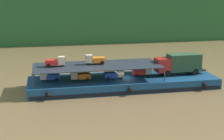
# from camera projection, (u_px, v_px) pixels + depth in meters

# --- Properties ---
(ground_plane) EXTENTS (400.00, 400.00, 0.00)m
(ground_plane) POSITION_uv_depth(u_px,v_px,m) (123.00, 87.00, 49.19)
(ground_plane) COLOR brown
(cargo_barge) EXTENTS (27.06, 8.17, 1.50)m
(cargo_barge) POSITION_uv_depth(u_px,v_px,m) (123.00, 83.00, 48.99)
(cargo_barge) COLOR navy
(cargo_barge) RESTS_ON ground
(covered_lorry) EXTENTS (7.90, 2.46, 3.10)m
(covered_lorry) POSITION_uv_depth(u_px,v_px,m) (179.00, 63.00, 50.20)
(covered_lorry) COLOR maroon
(covered_lorry) RESTS_ON cargo_barge
(cargo_rack) EXTENTS (17.86, 6.80, 2.00)m
(cargo_rack) POSITION_uv_depth(u_px,v_px,m) (97.00, 66.00, 47.64)
(cargo_rack) COLOR #232833
(cargo_rack) RESTS_ON cargo_barge
(mini_truck_lower_stern) EXTENTS (2.75, 1.22, 1.38)m
(mini_truck_lower_stern) POSITION_uv_depth(u_px,v_px,m) (49.00, 76.00, 46.99)
(mini_truck_lower_stern) COLOR #1E47B7
(mini_truck_lower_stern) RESTS_ON cargo_barge
(mini_truck_lower_aft) EXTENTS (2.75, 1.21, 1.38)m
(mini_truck_lower_aft) POSITION_uv_depth(u_px,v_px,m) (80.00, 76.00, 47.17)
(mini_truck_lower_aft) COLOR orange
(mini_truck_lower_aft) RESTS_ON cargo_barge
(mini_truck_lower_mid) EXTENTS (2.75, 1.22, 1.38)m
(mini_truck_lower_mid) POSITION_uv_depth(u_px,v_px,m) (114.00, 74.00, 47.97)
(mini_truck_lower_mid) COLOR #1E47B7
(mini_truck_lower_mid) RESTS_ON cargo_barge
(mini_truck_lower_fore) EXTENTS (2.77, 1.25, 1.38)m
(mini_truck_lower_fore) POSITION_uv_depth(u_px,v_px,m) (142.00, 71.00, 49.68)
(mini_truck_lower_fore) COLOR red
(mini_truck_lower_fore) RESTS_ON cargo_barge
(mini_truck_upper_stern) EXTENTS (2.75, 1.22, 1.38)m
(mini_truck_upper_stern) POSITION_uv_depth(u_px,v_px,m) (55.00, 62.00, 46.65)
(mini_truck_upper_stern) COLOR red
(mini_truck_upper_stern) RESTS_ON cargo_rack
(mini_truck_upper_mid) EXTENTS (2.78, 1.28, 1.38)m
(mini_truck_upper_mid) POSITION_uv_depth(u_px,v_px,m) (95.00, 59.00, 48.13)
(mini_truck_upper_mid) COLOR orange
(mini_truck_upper_mid) RESTS_ON cargo_rack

